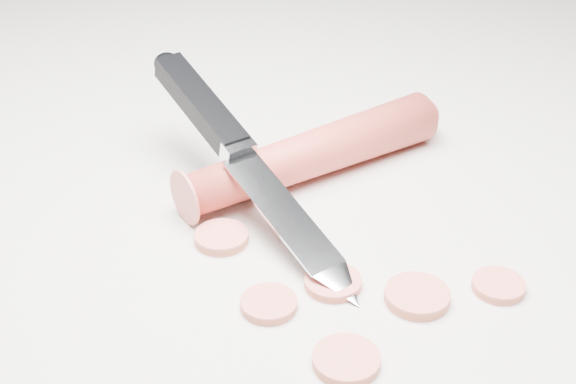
{
  "coord_description": "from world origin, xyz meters",
  "views": [
    {
      "loc": [
        -0.05,
        -0.45,
        0.32
      ],
      "look_at": [
        -0.04,
        0.01,
        0.02
      ],
      "focal_mm": 50.0,
      "sensor_mm": 36.0,
      "label": 1
    }
  ],
  "objects": [
    {
      "name": "carrot_slice_0",
      "position": [
        -0.01,
        -0.07,
        0.0
      ],
      "size": [
        0.04,
        0.04,
        0.01
      ],
      "primitive_type": "cylinder",
      "color": "#DE6252",
      "rests_on": "ground"
    },
    {
      "name": "carrot",
      "position": [
        -0.02,
        0.06,
        0.02
      ],
      "size": [
        0.2,
        0.15,
        0.03
      ],
      "primitive_type": "cylinder",
      "rotation": [
        1.57,
        0.0,
        -1.0
      ],
      "color": "red",
      "rests_on": "ground"
    },
    {
      "name": "kitchen_knife",
      "position": [
        -0.06,
        0.02,
        0.04
      ],
      "size": [
        0.16,
        0.23,
        0.08
      ],
      "primitive_type": null,
      "color": "silver",
      "rests_on": "ground"
    },
    {
      "name": "carrot_slice_4",
      "position": [
        0.04,
        -0.08,
        0.0
      ],
      "size": [
        0.04,
        0.04,
        0.01
      ],
      "primitive_type": "cylinder",
      "color": "#DE6252",
      "rests_on": "ground"
    },
    {
      "name": "carrot_slice_5",
      "position": [
        -0.08,
        -0.02,
        0.0
      ],
      "size": [
        0.04,
        0.04,
        0.01
      ],
      "primitive_type": "cylinder",
      "color": "#DE6252",
      "rests_on": "ground"
    },
    {
      "name": "carrot_slice_3",
      "position": [
        0.09,
        -0.07,
        0.0
      ],
      "size": [
        0.03,
        0.03,
        0.01
      ],
      "primitive_type": "cylinder",
      "color": "#DE6252",
      "rests_on": "ground"
    },
    {
      "name": "ground",
      "position": [
        0.0,
        0.0,
        0.0
      ],
      "size": [
        2.4,
        2.4,
        0.0
      ],
      "primitive_type": "plane",
      "color": "beige",
      "rests_on": "ground"
    },
    {
      "name": "carrot_slice_2",
      "position": [
        -0.05,
        -0.09,
        0.0
      ],
      "size": [
        0.03,
        0.03,
        0.01
      ],
      "primitive_type": "cylinder",
      "color": "#DE6252",
      "rests_on": "ground"
    },
    {
      "name": "carrot_slice_1",
      "position": [
        -0.01,
        -0.13,
        0.0
      ],
      "size": [
        0.04,
        0.04,
        0.01
      ],
      "primitive_type": "cylinder",
      "color": "#DE6252",
      "rests_on": "ground"
    }
  ]
}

